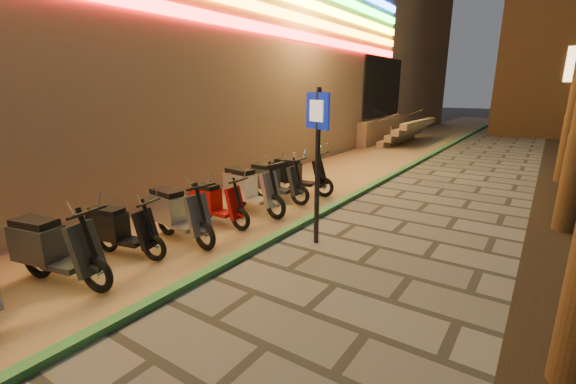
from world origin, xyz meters
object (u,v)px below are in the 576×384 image
Objects in this scene: scooter_8 at (248,188)px; scooter_9 at (273,181)px; scooter_5 at (119,229)px; pedestrian_sign at (317,146)px; scooter_7 at (214,202)px; scooter_6 at (176,213)px; scooter_10 at (296,175)px; scooter_4 at (51,248)px.

scooter_8 is 1.05m from scooter_9.
scooter_9 is at bearing 100.13° from scooter_8.
scooter_9 is at bearing 74.48° from scooter_5.
pedestrian_sign reaches higher than scooter_5.
pedestrian_sign is 1.84× the size of scooter_7.
scooter_5 is at bearing -95.87° from scooter_7.
scooter_9 is at bearing 95.88° from scooter_6.
scooter_9 is 0.97× the size of scooter_10.
scooter_10 is at bearing 152.27° from pedestrian_sign.
scooter_6 reaches higher than scooter_9.
scooter_10 is (0.04, 1.94, -0.02)m from scooter_8.
scooter_5 is at bearing -94.47° from scooter_9.
scooter_5 is at bearing -113.56° from pedestrian_sign.
scooter_6 is 3.11m from scooter_9.
scooter_8 is at bearing 72.35° from scooter_5.
scooter_6 is at bearing -87.65° from scooter_7.
scooter_6 reaches higher than scooter_7.
scooter_8 is (0.18, 4.19, 0.01)m from scooter_4.
pedestrian_sign is 3.66m from scooter_5.
scooter_6 is (0.17, 2.12, -0.01)m from scooter_4.
scooter_5 is 0.99× the size of scooter_7.
pedestrian_sign is at bearing -39.79° from scooter_9.
scooter_6 is at bearing 63.37° from scooter_5.
scooter_4 is 0.97× the size of scooter_8.
scooter_4 is (-2.40, -3.44, -1.27)m from pedestrian_sign.
scooter_9 is 0.90m from scooter_10.
pedestrian_sign is 3.68m from scooter_10.
scooter_6 is 2.07m from scooter_8.
scooter_6 is 0.95× the size of scooter_8.
scooter_6 is at bearing -126.12° from pedestrian_sign.
scooter_7 is (-0.04, 1.02, -0.06)m from scooter_6.
scooter_6 is 1.03× the size of scooter_9.
scooter_7 reaches higher than scooter_5.
scooter_7 is 0.88× the size of scooter_10.
scooter_7 is 2.99m from scooter_10.
scooter_7 is (0.21, 2.03, 0.01)m from scooter_5.
scooter_7 is at bearing 75.01° from scooter_4.
scooter_5 is 3.09m from scooter_8.
scooter_4 reaches higher than scooter_7.
scooter_4 is at bearing -101.57° from pedestrian_sign.
pedestrian_sign reaches higher than scooter_7.
scooter_7 is at bearing -100.18° from scooter_10.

